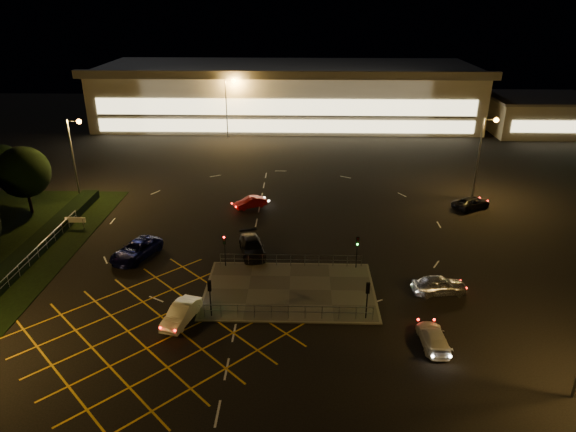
{
  "coord_description": "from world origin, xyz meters",
  "views": [
    {
      "loc": [
        2.86,
        -39.41,
        23.2
      ],
      "look_at": [
        1.56,
        9.34,
        2.0
      ],
      "focal_mm": 32.0,
      "sensor_mm": 36.0,
      "label": 1
    }
  ],
  "objects_px": {
    "signal_ne": "(357,246)",
    "car_queue_white": "(181,313)",
    "signal_sw": "(210,291)",
    "signal_se": "(367,293)",
    "car_right_silver": "(439,285)",
    "car_circ_red": "(250,202)",
    "car_far_dkgrey": "(252,247)",
    "car_east_grey": "(471,203)",
    "signal_nw": "(225,244)",
    "car_left_blue": "(136,250)",
    "car_approach_white": "(433,338)"
  },
  "relations": [
    {
      "from": "signal_se",
      "to": "signal_nw",
      "type": "height_order",
      "value": "same"
    },
    {
      "from": "car_left_blue",
      "to": "car_east_grey",
      "type": "bearing_deg",
      "value": 42.29
    },
    {
      "from": "signal_ne",
      "to": "car_queue_white",
      "type": "distance_m",
      "value": 16.7
    },
    {
      "from": "signal_se",
      "to": "car_right_silver",
      "type": "distance_m",
      "value": 7.82
    },
    {
      "from": "signal_sw",
      "to": "car_approach_white",
      "type": "height_order",
      "value": "signal_sw"
    },
    {
      "from": "signal_sw",
      "to": "car_queue_white",
      "type": "height_order",
      "value": "signal_sw"
    },
    {
      "from": "signal_se",
      "to": "car_right_silver",
      "type": "xyz_separation_m",
      "value": [
        6.55,
        3.97,
        -1.59
      ]
    },
    {
      "from": "car_queue_white",
      "to": "car_far_dkgrey",
      "type": "relative_size",
      "value": 0.83
    },
    {
      "from": "car_left_blue",
      "to": "car_far_dkgrey",
      "type": "xyz_separation_m",
      "value": [
        10.94,
        1.11,
        -0.03
      ]
    },
    {
      "from": "car_left_blue",
      "to": "car_approach_white",
      "type": "distance_m",
      "value": 28.18
    },
    {
      "from": "signal_sw",
      "to": "signal_nw",
      "type": "bearing_deg",
      "value": -90.0
    },
    {
      "from": "signal_sw",
      "to": "car_circ_red",
      "type": "bearing_deg",
      "value": -92.43
    },
    {
      "from": "car_right_silver",
      "to": "car_east_grey",
      "type": "height_order",
      "value": "car_right_silver"
    },
    {
      "from": "car_east_grey",
      "to": "car_circ_red",
      "type": "bearing_deg",
      "value": 60.1
    },
    {
      "from": "signal_nw",
      "to": "car_right_silver",
      "type": "bearing_deg",
      "value": -12.22
    },
    {
      "from": "car_far_dkgrey",
      "to": "car_east_grey",
      "type": "relative_size",
      "value": 1.1
    },
    {
      "from": "signal_nw",
      "to": "signal_ne",
      "type": "xyz_separation_m",
      "value": [
        12.0,
        0.0,
        0.0
      ]
    },
    {
      "from": "signal_se",
      "to": "car_right_silver",
      "type": "relative_size",
      "value": 0.69
    },
    {
      "from": "car_left_blue",
      "to": "car_circ_red",
      "type": "distance_m",
      "value": 16.04
    },
    {
      "from": "signal_ne",
      "to": "car_right_silver",
      "type": "height_order",
      "value": "signal_ne"
    },
    {
      "from": "car_right_silver",
      "to": "car_approach_white",
      "type": "xyz_separation_m",
      "value": [
        -2.1,
        -7.0,
        -0.15
      ]
    },
    {
      "from": "car_right_silver",
      "to": "car_circ_red",
      "type": "xyz_separation_m",
      "value": [
        -17.6,
        18.39,
        -0.15
      ]
    },
    {
      "from": "car_queue_white",
      "to": "car_far_dkgrey",
      "type": "xyz_separation_m",
      "value": [
        4.39,
        11.33,
        0.05
      ]
    },
    {
      "from": "car_right_silver",
      "to": "signal_ne",
      "type": "bearing_deg",
      "value": 51.03
    },
    {
      "from": "signal_se",
      "to": "car_approach_white",
      "type": "relative_size",
      "value": 0.73
    },
    {
      "from": "signal_sw",
      "to": "signal_se",
      "type": "height_order",
      "value": "same"
    },
    {
      "from": "signal_se",
      "to": "car_queue_white",
      "type": "distance_m",
      "value": 14.31
    },
    {
      "from": "car_left_blue",
      "to": "car_right_silver",
      "type": "bearing_deg",
      "value": 10.19
    },
    {
      "from": "car_right_silver",
      "to": "car_circ_red",
      "type": "height_order",
      "value": "car_right_silver"
    },
    {
      "from": "car_right_silver",
      "to": "signal_nw",
      "type": "bearing_deg",
      "value": 70.34
    },
    {
      "from": "car_far_dkgrey",
      "to": "car_right_silver",
      "type": "height_order",
      "value": "car_right_silver"
    },
    {
      "from": "signal_sw",
      "to": "car_east_grey",
      "type": "bearing_deg",
      "value": -139.57
    },
    {
      "from": "car_far_dkgrey",
      "to": "signal_sw",
      "type": "bearing_deg",
      "value": -115.31
    },
    {
      "from": "signal_ne",
      "to": "car_east_grey",
      "type": "distance_m",
      "value": 21.11
    },
    {
      "from": "signal_se",
      "to": "car_east_grey",
      "type": "bearing_deg",
      "value": -123.0
    },
    {
      "from": "signal_ne",
      "to": "car_queue_white",
      "type": "height_order",
      "value": "signal_ne"
    },
    {
      "from": "car_queue_white",
      "to": "car_far_dkgrey",
      "type": "height_order",
      "value": "car_far_dkgrey"
    },
    {
      "from": "car_left_blue",
      "to": "car_approach_white",
      "type": "relative_size",
      "value": 1.32
    },
    {
      "from": "signal_sw",
      "to": "signal_se",
      "type": "bearing_deg",
      "value": -180.0
    },
    {
      "from": "car_queue_white",
      "to": "signal_ne",
      "type": "bearing_deg",
      "value": 46.71
    },
    {
      "from": "car_right_silver",
      "to": "car_circ_red",
      "type": "bearing_deg",
      "value": 36.3
    },
    {
      "from": "signal_nw",
      "to": "car_left_blue",
      "type": "height_order",
      "value": "signal_nw"
    },
    {
      "from": "signal_nw",
      "to": "car_queue_white",
      "type": "distance_m",
      "value": 9.05
    },
    {
      "from": "car_queue_white",
      "to": "car_left_blue",
      "type": "bearing_deg",
      "value": 138.11
    },
    {
      "from": "car_circ_red",
      "to": "car_east_grey",
      "type": "distance_m",
      "value": 25.91
    },
    {
      "from": "signal_se",
      "to": "signal_nw",
      "type": "bearing_deg",
      "value": -33.65
    },
    {
      "from": "car_circ_red",
      "to": "car_approach_white",
      "type": "relative_size",
      "value": 0.88
    },
    {
      "from": "car_circ_red",
      "to": "signal_sw",
      "type": "bearing_deg",
      "value": -32.16
    },
    {
      "from": "car_queue_white",
      "to": "car_right_silver",
      "type": "relative_size",
      "value": 0.94
    },
    {
      "from": "signal_se",
      "to": "car_circ_red",
      "type": "height_order",
      "value": "signal_se"
    }
  ]
}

